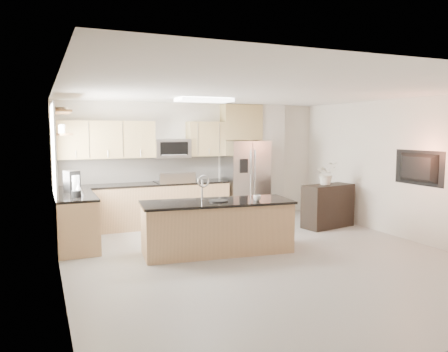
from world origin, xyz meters
name	(u,v)px	position (x,y,z in m)	size (l,w,h in m)	color
floor	(264,258)	(0.00, 0.00, 0.00)	(6.50, 6.50, 0.00)	#9A9893
ceiling	(266,91)	(0.00, 0.00, 2.60)	(6.00, 6.50, 0.02)	white
wall_back	(195,162)	(0.00, 3.25, 1.30)	(6.00, 0.02, 2.60)	silver
wall_front	(443,213)	(0.00, -3.25, 1.30)	(6.00, 0.02, 2.60)	silver
wall_left	(59,186)	(-3.00, 0.00, 1.30)	(0.02, 6.50, 2.60)	silver
wall_right	(410,170)	(3.00, 0.00, 1.30)	(0.02, 6.50, 2.60)	silver
back_counter	(145,205)	(-1.23, 2.93, 0.47)	(3.55, 0.66, 1.44)	tan
left_counter	(76,221)	(-2.67, 1.85, 0.46)	(0.66, 1.50, 0.92)	tan
range	(174,203)	(-0.60, 2.92, 0.47)	(0.76, 0.64, 1.14)	black
upper_cabinets	(138,139)	(-1.30, 3.09, 1.83)	(3.50, 0.33, 0.75)	tan
microwave	(172,148)	(-0.60, 3.04, 1.63)	(0.76, 0.40, 0.40)	#AEAEB0
refrigerator	(245,180)	(1.06, 2.87, 0.89)	(0.92, 0.78, 1.78)	#AEAEB0
partition_column	(270,161)	(1.82, 3.10, 1.30)	(0.60, 0.30, 2.60)	beige
window	(54,152)	(-2.98, 1.85, 1.65)	(0.04, 1.15, 1.65)	white
shelf_lower	(61,134)	(-2.85, 1.95, 1.95)	(0.30, 1.20, 0.04)	#996A3D
shelf_upper	(60,112)	(-2.85, 1.95, 2.32)	(0.30, 1.20, 0.04)	#996A3D
ceiling_fixture	(204,100)	(-0.40, 1.60, 2.56)	(1.00, 0.50, 0.06)	white
island	(217,226)	(-0.55, 0.61, 0.43)	(2.56, 1.17, 1.28)	tan
credenza	(328,206)	(2.29, 1.45, 0.45)	(1.11, 0.47, 0.89)	black
cup	(257,198)	(0.05, 0.35, 0.91)	(0.13, 0.13, 0.10)	silver
platter	(218,201)	(-0.54, 0.58, 0.86)	(0.32, 0.32, 0.02)	black
blender	(76,188)	(-2.67, 1.52, 1.08)	(0.16, 0.16, 0.36)	black
kettle	(79,190)	(-2.62, 1.66, 1.03)	(0.19, 0.19, 0.24)	#AEAEB0
coffee_maker	(72,182)	(-2.69, 2.13, 1.10)	(0.29, 0.31, 0.39)	black
bowl	(60,109)	(-2.85, 2.09, 2.38)	(0.35, 0.35, 0.09)	#AEAEB0
flower_vase	(326,168)	(2.24, 1.48, 1.24)	(0.63, 0.55, 0.70)	beige
television	(415,168)	(2.91, -0.20, 1.35)	(1.08, 0.14, 0.62)	black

